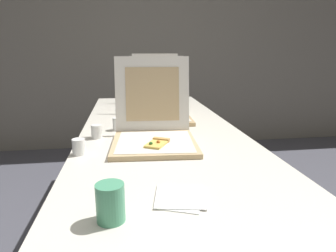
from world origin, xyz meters
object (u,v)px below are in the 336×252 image
at_px(pizza_box_front, 154,131).
at_px(cup_printed_front, 110,203).
at_px(cup_white_mid, 118,124).
at_px(napkin_pile, 181,198).
at_px(cup_white_near_left, 79,147).
at_px(cup_white_near_center, 97,131).
at_px(pizza_box_middle, 159,109).
at_px(pizza_box_back, 157,98).
at_px(table, 160,137).

xyz_separation_m(pizza_box_front, cup_printed_front, (-0.18, -0.65, -0.01)).
distance_m(cup_white_mid, cup_printed_front, 0.92).
bearing_deg(napkin_pile, cup_white_near_left, 128.49).
bearing_deg(cup_white_near_center, pizza_box_middle, 48.21).
distance_m(pizza_box_middle, cup_printed_front, 1.21).
xyz_separation_m(pizza_box_back, cup_white_mid, (-0.30, -0.74, -0.02)).
bearing_deg(table, cup_white_near_left, -136.52).
xyz_separation_m(pizza_box_front, cup_white_near_left, (-0.33, -0.12, -0.02)).
bearing_deg(pizza_box_front, cup_printed_front, -101.56).
xyz_separation_m(cup_printed_front, napkin_pile, (0.20, 0.08, -0.05)).
bearing_deg(cup_white_mid, pizza_box_front, -56.30).
xyz_separation_m(table, cup_printed_front, (-0.24, -0.90, 0.10)).
xyz_separation_m(pizza_box_middle, napkin_pile, (-0.06, -1.10, -0.05)).
distance_m(pizza_box_middle, cup_white_mid, 0.37).
height_order(cup_white_near_center, cup_printed_front, cup_printed_front).
height_order(pizza_box_front, cup_printed_front, pizza_box_front).
height_order(cup_white_mid, napkin_pile, cup_white_mid).
relative_size(pizza_box_front, cup_printed_front, 4.60).
distance_m(pizza_box_front, cup_white_near_center, 0.30).
xyz_separation_m(cup_white_near_left, napkin_pile, (0.36, -0.45, -0.03)).
bearing_deg(pizza_box_front, pizza_box_back, 86.74).
height_order(pizza_box_middle, cup_printed_front, pizza_box_middle).
distance_m(cup_white_mid, napkin_pile, 0.86).
height_order(table, pizza_box_back, pizza_box_back).
height_order(pizza_box_front, cup_white_near_center, pizza_box_front).
height_order(cup_printed_front, napkin_pile, cup_printed_front).
bearing_deg(cup_white_mid, cup_white_near_left, -112.00).
distance_m(table, pizza_box_middle, 0.30).
height_order(pizza_box_back, cup_white_near_left, pizza_box_back).
relative_size(pizza_box_back, cup_white_mid, 6.23).
bearing_deg(pizza_box_back, napkin_pile, -91.82).
xyz_separation_m(pizza_box_front, cup_white_mid, (-0.18, 0.27, -0.02)).
height_order(cup_white_near_center, cup_white_mid, same).
distance_m(pizza_box_front, pizza_box_middle, 0.54).
xyz_separation_m(cup_white_near_left, cup_printed_front, (0.16, -0.53, 0.02)).
height_order(cup_white_near_left, napkin_pile, cup_white_near_left).
distance_m(pizza_box_middle, pizza_box_back, 0.47).
relative_size(pizza_box_middle, pizza_box_back, 1.18).
bearing_deg(cup_white_near_center, cup_white_mid, 55.05).
bearing_deg(pizza_box_back, cup_white_near_left, -110.33).
relative_size(cup_white_near_left, napkin_pile, 0.36).
xyz_separation_m(pizza_box_middle, cup_white_near_center, (-0.37, -0.41, -0.02)).
distance_m(pizza_box_front, napkin_pile, 0.57).
bearing_deg(pizza_box_middle, pizza_box_front, -97.43).
distance_m(cup_white_near_left, napkin_pile, 0.57).
bearing_deg(napkin_pile, pizza_box_middle, 86.75).
height_order(pizza_box_middle, pizza_box_back, pizza_box_back).
xyz_separation_m(cup_white_near_center, cup_white_mid, (0.10, 0.14, 0.00)).
bearing_deg(napkin_pile, cup_printed_front, -157.36).
distance_m(pizza_box_middle, cup_white_near_center, 0.55).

